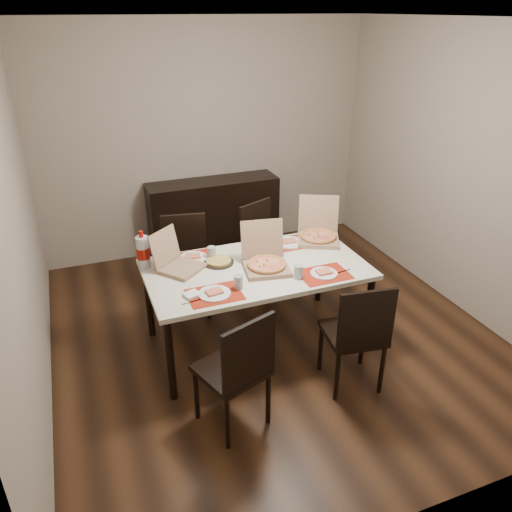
% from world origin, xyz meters
% --- Properties ---
extents(ground, '(3.80, 4.00, 0.02)m').
position_xyz_m(ground, '(0.00, 0.00, -0.01)').
color(ground, '#3B2212').
rests_on(ground, ground).
extents(room_walls, '(3.84, 4.02, 2.62)m').
position_xyz_m(room_walls, '(0.00, 0.43, 1.73)').
color(room_walls, gray).
rests_on(room_walls, ground).
extents(sideboard, '(1.50, 0.40, 0.90)m').
position_xyz_m(sideboard, '(0.00, 1.78, 0.45)').
color(sideboard, black).
rests_on(sideboard, ground).
extents(dining_table, '(1.80, 1.00, 0.75)m').
position_xyz_m(dining_table, '(-0.19, -0.09, 0.68)').
color(dining_table, beige).
rests_on(dining_table, ground).
extents(chair_near_left, '(0.54, 0.54, 0.93)m').
position_xyz_m(chair_near_left, '(-0.66, -0.98, 0.51)').
color(chair_near_left, black).
rests_on(chair_near_left, ground).
extents(chair_near_right, '(0.48, 0.48, 0.93)m').
position_xyz_m(chair_near_right, '(0.30, -0.91, 0.51)').
color(chair_near_right, black).
rests_on(chair_near_right, ground).
extents(chair_far_left, '(0.49, 0.49, 0.93)m').
position_xyz_m(chair_far_left, '(-0.60, 0.70, 0.51)').
color(chair_far_left, black).
rests_on(chair_far_left, ground).
extents(chair_far_right, '(0.55, 0.55, 0.93)m').
position_xyz_m(chair_far_right, '(0.22, 0.77, 0.51)').
color(chair_far_right, black).
rests_on(chair_far_right, ground).
extents(setting_near_left, '(0.49, 0.30, 0.11)m').
position_xyz_m(setting_near_left, '(-0.60, -0.39, 0.77)').
color(setting_near_left, '#A81D0B').
rests_on(setting_near_left, dining_table).
extents(setting_near_right, '(0.49, 0.30, 0.11)m').
position_xyz_m(setting_near_right, '(0.21, -0.40, 0.77)').
color(setting_near_right, '#A81D0B').
rests_on(setting_near_right, dining_table).
extents(setting_far_left, '(0.47, 0.30, 0.11)m').
position_xyz_m(setting_far_left, '(-0.61, 0.23, 0.77)').
color(setting_far_left, '#A81D0B').
rests_on(setting_far_left, dining_table).
extents(setting_far_right, '(0.46, 0.30, 0.11)m').
position_xyz_m(setting_far_right, '(0.21, 0.21, 0.77)').
color(setting_far_right, '#A81D0B').
rests_on(setting_far_right, dining_table).
extents(napkin_loose, '(0.15, 0.15, 0.02)m').
position_xyz_m(napkin_loose, '(-0.15, -0.14, 0.76)').
color(napkin_loose, white).
rests_on(napkin_loose, dining_table).
extents(pizza_box_center, '(0.41, 0.45, 0.36)m').
position_xyz_m(pizza_box_center, '(-0.12, -0.14, 0.81)').
color(pizza_box_center, '#916F53').
rests_on(pizza_box_center, dining_table).
extents(pizza_box_right, '(0.50, 0.52, 0.37)m').
position_xyz_m(pizza_box_right, '(0.54, 0.21, 0.81)').
color(pizza_box_right, '#916F53').
rests_on(pizza_box_right, dining_table).
extents(pizza_box_left, '(0.46, 0.46, 0.31)m').
position_xyz_m(pizza_box_left, '(-0.80, 0.11, 0.81)').
color(pizza_box_left, '#916F53').
rests_on(pizza_box_left, dining_table).
extents(faina_plate, '(0.25, 0.25, 0.03)m').
position_xyz_m(faina_plate, '(-0.46, 0.08, 0.76)').
color(faina_plate, black).
rests_on(faina_plate, dining_table).
extents(dip_bowl, '(0.13, 0.13, 0.03)m').
position_xyz_m(dip_bowl, '(-0.10, 0.08, 0.77)').
color(dip_bowl, white).
rests_on(dip_bowl, dining_table).
extents(soda_bottle, '(0.11, 0.11, 0.32)m').
position_xyz_m(soda_bottle, '(-1.05, 0.24, 0.89)').
color(soda_bottle, silver).
rests_on(soda_bottle, dining_table).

